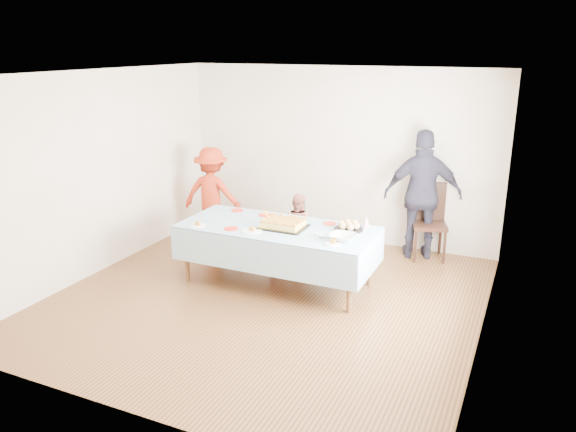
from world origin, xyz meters
name	(u,v)px	position (x,y,z in m)	size (l,w,h in m)	color
ground	(267,298)	(0.00, 0.00, 0.00)	(5.00, 5.00, 0.00)	#472B14
room_walls	(270,157)	(0.05, 0.00, 1.77)	(5.04, 5.04, 2.72)	beige
party_table	(277,231)	(-0.08, 0.47, 0.72)	(2.50, 1.10, 0.78)	#59321E
birthday_cake	(283,224)	(0.01, 0.46, 0.83)	(0.57, 0.44, 0.10)	black
rolls_tray	(349,226)	(0.79, 0.72, 0.83)	(0.36, 0.36, 0.11)	black
punch_bowl	(343,237)	(0.85, 0.32, 0.82)	(0.32, 0.32, 0.08)	silver
party_hat	(366,221)	(0.95, 0.93, 0.86)	(0.09, 0.09, 0.16)	silver
fork_pile	(321,235)	(0.57, 0.30, 0.81)	(0.24, 0.18, 0.07)	white
plate_red_far_a	(237,210)	(-0.89, 0.87, 0.79)	(0.17, 0.17, 0.01)	red
plate_red_far_b	(265,215)	(-0.44, 0.84, 0.79)	(0.18, 0.18, 0.01)	red
plate_red_far_c	(294,219)	(-0.01, 0.83, 0.79)	(0.19, 0.19, 0.01)	red
plate_red_far_d	(330,223)	(0.49, 0.85, 0.79)	(0.17, 0.17, 0.01)	red
plate_red_near	(231,229)	(-0.57, 0.14, 0.79)	(0.18, 0.18, 0.01)	red
plate_white_left	(198,225)	(-1.02, 0.08, 0.79)	(0.20, 0.20, 0.01)	white
plate_white_mid	(252,231)	(-0.29, 0.17, 0.79)	(0.25, 0.25, 0.01)	white
plate_white_right	(333,244)	(0.79, 0.15, 0.79)	(0.20, 0.20, 0.01)	white
dining_chair	(429,217)	(1.50, 2.27, 0.61)	(0.59, 0.59, 1.09)	black
toddler_left	(277,243)	(-0.30, 0.90, 0.38)	(0.28, 0.18, 0.77)	#E01C4D
toddler_mid	(299,225)	(-0.31, 1.72, 0.39)	(0.38, 0.25, 0.78)	#226633
toddler_right	(298,226)	(-0.22, 1.46, 0.48)	(0.46, 0.36, 0.95)	#BC6858
adult_left	(212,194)	(-1.77, 1.63, 0.74)	(0.96, 0.55, 1.48)	#B33016
adult_right	(423,195)	(1.40, 2.20, 0.94)	(1.10, 0.46, 1.88)	#2D2B3C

